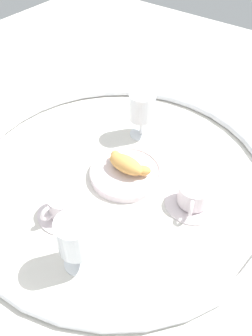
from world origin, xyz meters
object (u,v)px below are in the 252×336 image
(coffee_cup_far, at_px, (64,206))
(pastry_plate, at_px, (126,173))
(coffee_cup_near, at_px, (193,197))
(juice_glass_left, at_px, (76,238))
(juice_glass_right, at_px, (142,108))
(croissant_large, at_px, (127,164))

(coffee_cup_far, bearing_deg, pastry_plate, 77.50)
(pastry_plate, relative_size, coffee_cup_near, 1.41)
(pastry_plate, bearing_deg, juice_glass_left, -73.86)
(pastry_plate, height_order, coffee_cup_far, coffee_cup_far)
(coffee_cup_near, bearing_deg, juice_glass_right, 150.40)
(coffee_cup_far, relative_size, juice_glass_right, 0.97)
(pastry_plate, bearing_deg, juice_glass_right, 112.60)
(pastry_plate, relative_size, coffee_cup_far, 1.41)
(pastry_plate, xyz_separation_m, juice_glass_left, (0.08, -0.26, 0.08))
(croissant_large, height_order, coffee_cup_near, croissant_large)
(coffee_cup_near, xyz_separation_m, juice_glass_left, (-0.11, -0.29, 0.07))
(coffee_cup_near, bearing_deg, croissant_large, -174.25)
(pastry_plate, bearing_deg, croissant_large, 90.11)
(pastry_plate, relative_size, juice_glass_right, 1.37)
(coffee_cup_near, bearing_deg, juice_glass_left, -111.25)
(coffee_cup_near, relative_size, juice_glass_left, 0.97)
(coffee_cup_near, bearing_deg, pastry_plate, -173.29)
(pastry_plate, height_order, coffee_cup_near, coffee_cup_near)
(pastry_plate, height_order, croissant_large, croissant_large)
(coffee_cup_near, height_order, coffee_cup_far, same)
(pastry_plate, bearing_deg, coffee_cup_far, -102.50)
(juice_glass_right, bearing_deg, pastry_plate, -67.40)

